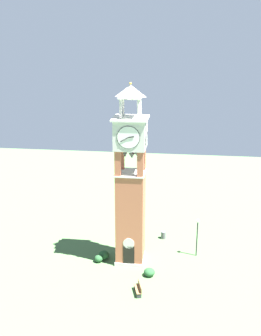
{
  "coord_description": "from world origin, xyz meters",
  "views": [
    {
      "loc": [
        4.8,
        -36.88,
        21.72
      ],
      "look_at": [
        0.0,
        0.0,
        9.79
      ],
      "focal_mm": 44.35,
      "sensor_mm": 36.0,
      "label": 1
    }
  ],
  "objects_px": {
    "clock_tower": "(131,190)",
    "park_bench": "(138,288)",
    "lamp_post": "(197,231)",
    "trash_bin": "(163,235)"
  },
  "relations": [
    {
      "from": "clock_tower",
      "to": "park_bench",
      "type": "relative_size",
      "value": 10.72
    },
    {
      "from": "clock_tower",
      "to": "lamp_post",
      "type": "distance_m",
      "value": 8.32
    },
    {
      "from": "park_bench",
      "to": "lamp_post",
      "type": "relative_size",
      "value": 0.41
    },
    {
      "from": "lamp_post",
      "to": "trash_bin",
      "type": "xyz_separation_m",
      "value": [
        -3.57,
        3.37,
        -2.41
      ]
    },
    {
      "from": "clock_tower",
      "to": "park_bench",
      "type": "xyz_separation_m",
      "value": [
        1.43,
        -5.57,
        -7.06
      ]
    },
    {
      "from": "lamp_post",
      "to": "trash_bin",
      "type": "height_order",
      "value": "lamp_post"
    },
    {
      "from": "trash_bin",
      "to": "clock_tower",
      "type": "bearing_deg",
      "value": -120.74
    },
    {
      "from": "clock_tower",
      "to": "lamp_post",
      "type": "relative_size",
      "value": 4.35
    },
    {
      "from": "park_bench",
      "to": "lamp_post",
      "type": "xyz_separation_m",
      "value": [
        5.18,
        7.32,
        2.33
      ]
    },
    {
      "from": "park_bench",
      "to": "lamp_post",
      "type": "height_order",
      "value": "lamp_post"
    }
  ]
}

